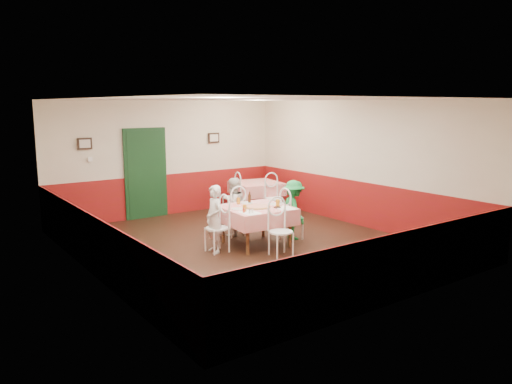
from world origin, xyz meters
TOP-DOWN VIEW (x-y plane):
  - floor at (0.00, 0.00)m, footprint 7.00×7.00m
  - ceiling at (0.00, 0.00)m, footprint 7.00×7.00m
  - back_wall at (0.00, 3.50)m, footprint 6.00×0.10m
  - front_wall at (0.00, -3.50)m, footprint 6.00×0.10m
  - left_wall at (-3.00, 0.00)m, footprint 0.10×7.00m
  - right_wall at (3.00, 0.00)m, footprint 0.10×7.00m
  - wainscot_back at (0.00, 3.48)m, footprint 6.00×0.03m
  - wainscot_front at (0.00, -3.48)m, footprint 6.00×0.03m
  - wainscot_left at (-2.98, 0.00)m, footprint 0.03×7.00m
  - wainscot_right at (2.98, 0.00)m, footprint 0.03×7.00m
  - door at (-0.60, 3.45)m, footprint 0.96×0.06m
  - picture_left at (-2.00, 3.45)m, footprint 0.32×0.03m
  - picture_right at (1.30, 3.45)m, footprint 0.32×0.03m
  - thermostat at (-1.90, 3.45)m, footprint 0.10×0.03m
  - main_table at (0.14, -0.04)m, footprint 1.30×1.30m
  - second_table at (1.94, 2.45)m, footprint 1.28×1.28m
  - chair_left at (-0.71, 0.01)m, footprint 0.42×0.42m
  - chair_right at (0.99, -0.10)m, footprint 0.42×0.42m
  - chair_far at (0.19, 0.81)m, footprint 0.45×0.45m
  - chair_near at (0.08, -0.89)m, footprint 0.49×0.49m
  - chair_second_a at (1.19, 2.45)m, footprint 0.48×0.48m
  - chair_second_b at (1.94, 1.70)m, footprint 0.48×0.48m
  - pizza at (0.13, -0.10)m, footprint 0.51×0.51m
  - plate_left at (-0.27, -0.03)m, footprint 0.27×0.27m
  - plate_right at (0.58, -0.09)m, footprint 0.27×0.27m
  - plate_far at (0.19, 0.35)m, footprint 0.27×0.27m
  - glass_a at (-0.29, -0.27)m, footprint 0.07×0.07m
  - glass_b at (0.48, -0.28)m, footprint 0.08×0.08m
  - glass_c at (0.01, 0.38)m, footprint 0.07×0.07m
  - beer_bottle at (0.25, 0.33)m, footprint 0.06×0.06m
  - shaker_a at (-0.31, -0.46)m, footprint 0.04×0.04m
  - shaker_b at (-0.24, -0.46)m, footprint 0.04×0.04m
  - shaker_c at (-0.35, -0.34)m, footprint 0.04×0.04m
  - menu_left at (-0.27, -0.41)m, footprint 0.33×0.42m
  - menu_right at (0.51, -0.47)m, footprint 0.40×0.47m
  - wallet at (0.41, -0.36)m, footprint 0.12×0.10m
  - diner_left at (-0.76, 0.02)m, footprint 0.35×0.49m
  - diner_far at (0.20, 0.85)m, footprint 0.64×0.52m
  - diner_right at (1.04, -0.10)m, footprint 0.64×0.87m

SIDE VIEW (x-z plane):
  - floor at x=0.00m, z-range 0.00..0.00m
  - main_table at x=0.14m, z-range -0.01..0.76m
  - second_table at x=1.94m, z-range -0.01..0.76m
  - chair_left at x=-0.71m, z-range 0.00..0.90m
  - chair_right at x=0.99m, z-range 0.00..0.90m
  - chair_far at x=0.19m, z-range 0.00..0.90m
  - chair_near at x=0.08m, z-range 0.00..0.90m
  - chair_second_a at x=1.19m, z-range 0.00..0.90m
  - chair_second_b at x=1.94m, z-range 0.00..0.90m
  - wainscot_back at x=0.00m, z-range 0.00..1.00m
  - wainscot_front at x=0.00m, z-range 0.00..1.00m
  - wainscot_left at x=-2.98m, z-range 0.00..1.00m
  - wainscot_right at x=2.98m, z-range 0.00..1.00m
  - diner_right at x=1.04m, z-range 0.00..1.20m
  - diner_far at x=0.20m, z-range 0.00..1.21m
  - diner_left at x=-0.76m, z-range 0.00..1.26m
  - menu_left at x=-0.27m, z-range 0.76..0.76m
  - menu_right at x=0.51m, z-range 0.76..0.76m
  - plate_left at x=-0.27m, z-range 0.76..0.77m
  - plate_right at x=0.58m, z-range 0.76..0.77m
  - plate_far at x=0.19m, z-range 0.76..0.77m
  - wallet at x=0.41m, z-range 0.76..0.78m
  - pizza at x=0.13m, z-range 0.76..0.79m
  - shaker_a at x=-0.31m, z-range 0.76..0.85m
  - shaker_b at x=-0.24m, z-range 0.76..0.85m
  - shaker_c at x=-0.35m, z-range 0.76..0.85m
  - glass_c at x=0.01m, z-range 0.76..0.89m
  - glass_a at x=-0.29m, z-range 0.76..0.89m
  - glass_b at x=0.48m, z-range 0.76..0.90m
  - beer_bottle at x=0.25m, z-range 0.76..0.97m
  - door at x=-0.60m, z-range 0.00..2.10m
  - back_wall at x=0.00m, z-range 0.00..2.80m
  - front_wall at x=0.00m, z-range 0.00..2.80m
  - left_wall at x=-3.00m, z-range 0.00..2.80m
  - right_wall at x=3.00m, z-range 0.00..2.80m
  - thermostat at x=-1.90m, z-range 1.45..1.55m
  - picture_left at x=-2.00m, z-range 1.72..1.98m
  - picture_right at x=1.30m, z-range 1.72..1.98m
  - ceiling at x=0.00m, z-range 2.80..2.80m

